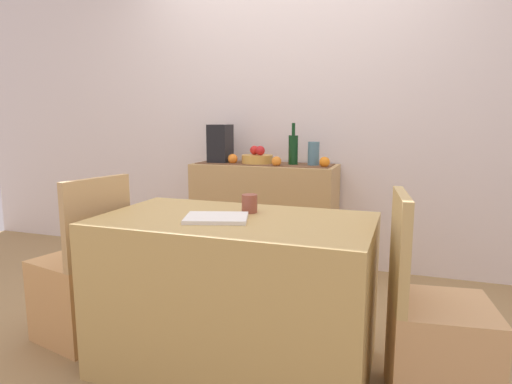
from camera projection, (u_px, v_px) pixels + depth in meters
name	position (u px, v px, depth m)	size (l,w,h in m)	color
ground_plane	(241.00, 320.00, 2.68)	(6.40, 6.40, 0.02)	#9E7E50
room_wall_rear	(293.00, 99.00, 3.55)	(6.40, 0.06, 2.70)	silver
sideboard_console	(264.00, 217.00, 3.51)	(1.12, 0.42, 0.85)	tan
table_runner	(265.00, 164.00, 3.44)	(1.05, 0.32, 0.01)	brown
fruit_bowl	(257.00, 159.00, 3.46)	(0.24, 0.24, 0.06)	gold
apple_right	(260.00, 151.00, 3.42)	(0.07, 0.07, 0.07)	red
apple_upper	(254.00, 150.00, 3.47)	(0.07, 0.07, 0.07)	red
wine_bottle	(293.00, 149.00, 3.35)	(0.07, 0.07, 0.32)	#103716
coffee_maker	(220.00, 144.00, 3.54)	(0.16, 0.18, 0.30)	black
ceramic_vase	(314.00, 154.00, 3.30)	(0.09, 0.09, 0.18)	slate
orange_loose_mid	(233.00, 159.00, 3.46)	(0.08, 0.08, 0.08)	orange
orange_loose_near_bowl	(276.00, 161.00, 3.28)	(0.07, 0.07, 0.07)	orange
orange_loose_end	(325.00, 162.00, 3.20)	(0.08, 0.08, 0.08)	orange
dining_table	(235.00, 293.00, 2.11)	(1.27, 0.71, 0.74)	tan
open_book	(216.00, 218.00, 2.00)	(0.28, 0.21, 0.02)	white
coffee_cup	(250.00, 203.00, 2.16)	(0.08, 0.08, 0.09)	brown
chair_near_window	(83.00, 291.00, 2.41)	(0.48, 0.48, 0.90)	tan
chair_by_corner	(436.00, 345.00, 1.83)	(0.45, 0.45, 0.90)	tan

